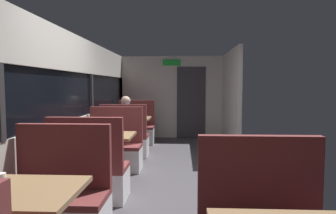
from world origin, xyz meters
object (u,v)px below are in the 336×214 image
object	(u,v)px
dining_table_mid_window	(104,141)
coffee_cup_primary	(1,179)
bench_far_window_facing_end	(125,141)
coffee_cup_secondary	(117,131)
dining_table_far_window	(131,122)
bench_far_window_facing_entry	(136,130)
bench_near_window_facing_entry	(58,205)
bench_mid_window_facing_entry	(115,151)
seated_passenger	(126,130)
dining_table_near_window	(16,203)
bench_mid_window_facing_end	(90,175)

from	to	relation	value
dining_table_mid_window	coffee_cup_primary	bearing A→B (deg)	-94.10
bench_far_window_facing_end	coffee_cup_secondary	distance (m)	1.68
dining_table_far_window	bench_far_window_facing_end	bearing A→B (deg)	-90.00
bench_far_window_facing_entry	bench_far_window_facing_end	bearing A→B (deg)	-90.00
bench_near_window_facing_entry	coffee_cup_primary	xyz separation A→B (m)	(-0.16, -0.61, 0.46)
bench_mid_window_facing_entry	seated_passenger	world-z (taller)	seated_passenger
dining_table_near_window	dining_table_far_window	distance (m)	4.71
dining_table_near_window	coffee_cup_primary	distance (m)	0.24
bench_mid_window_facing_end	bench_far_window_facing_entry	size ratio (longest dim) A/B	1.00
bench_mid_window_facing_entry	coffee_cup_secondary	xyz separation A→B (m)	(0.19, -0.65, 0.46)
bench_mid_window_facing_end	bench_far_window_facing_end	distance (m)	2.36
bench_mid_window_facing_end	coffee_cup_primary	size ratio (longest dim) A/B	12.22
bench_mid_window_facing_end	seated_passenger	xyz separation A→B (m)	(0.00, 2.43, 0.21)
bench_mid_window_facing_end	dining_table_mid_window	bearing A→B (deg)	90.00
dining_table_mid_window	bench_far_window_facing_entry	bearing A→B (deg)	90.00
dining_table_near_window	bench_far_window_facing_entry	world-z (taller)	bench_far_window_facing_entry
bench_mid_window_facing_entry	bench_far_window_facing_entry	size ratio (longest dim) A/B	1.00
seated_passenger	coffee_cup_secondary	xyz separation A→B (m)	(0.19, -1.68, 0.25)
bench_far_window_facing_entry	dining_table_near_window	bearing A→B (deg)	-90.00
dining_table_mid_window	bench_far_window_facing_entry	xyz separation A→B (m)	(0.00, 3.05, -0.31)
dining_table_mid_window	coffee_cup_primary	xyz separation A→B (m)	(-0.16, -2.27, 0.15)
dining_table_near_window	dining_table_mid_window	xyz separation A→B (m)	(0.00, 2.36, 0.00)
dining_table_mid_window	bench_far_window_facing_end	distance (m)	1.68
bench_far_window_facing_end	seated_passenger	distance (m)	0.22
bench_mid_window_facing_end	coffee_cup_primary	xyz separation A→B (m)	(-0.16, -1.57, 0.46)
coffee_cup_primary	dining_table_mid_window	bearing A→B (deg)	85.90
bench_mid_window_facing_end	coffee_cup_secondary	world-z (taller)	bench_mid_window_facing_end
dining_table_near_window	bench_near_window_facing_entry	world-z (taller)	bench_near_window_facing_entry
dining_table_near_window	seated_passenger	xyz separation A→B (m)	(0.00, 4.08, -0.10)
bench_mid_window_facing_end	coffee_cup_secondary	xyz separation A→B (m)	(0.19, 0.75, 0.46)
dining_table_far_window	coffee_cup_secondary	world-z (taller)	coffee_cup_secondary
bench_near_window_facing_entry	bench_far_window_facing_end	size ratio (longest dim) A/B	1.00
bench_near_window_facing_entry	bench_far_window_facing_end	xyz separation A→B (m)	(0.00, 3.31, 0.00)
bench_mid_window_facing_entry	bench_far_window_facing_end	world-z (taller)	same
dining_table_far_window	seated_passenger	world-z (taller)	seated_passenger
dining_table_mid_window	seated_passenger	distance (m)	1.73
dining_table_mid_window	coffee_cup_secondary	xyz separation A→B (m)	(0.19, 0.05, 0.15)
dining_table_far_window	bench_far_window_facing_end	size ratio (longest dim) A/B	0.82
bench_near_window_facing_entry	coffee_cup_primary	bearing A→B (deg)	-104.90
dining_table_near_window	coffee_cup_primary	bearing A→B (deg)	151.41
bench_far_window_facing_end	bench_near_window_facing_entry	bearing A→B (deg)	-90.00
dining_table_mid_window	bench_near_window_facing_entry	bearing A→B (deg)	-90.00
bench_near_window_facing_entry	coffee_cup_secondary	size ratio (longest dim) A/B	12.22
bench_near_window_facing_entry	coffee_cup_primary	world-z (taller)	bench_near_window_facing_entry
dining_table_mid_window	bench_mid_window_facing_entry	bearing A→B (deg)	90.00
dining_table_far_window	bench_far_window_facing_entry	size ratio (longest dim) A/B	0.82
coffee_cup_secondary	bench_far_window_facing_end	bearing A→B (deg)	96.93
dining_table_mid_window	bench_far_window_facing_entry	world-z (taller)	bench_far_window_facing_entry
bench_mid_window_facing_end	coffee_cup_secondary	bearing A→B (deg)	75.47
bench_near_window_facing_entry	dining_table_mid_window	xyz separation A→B (m)	(0.00, 1.66, 0.31)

